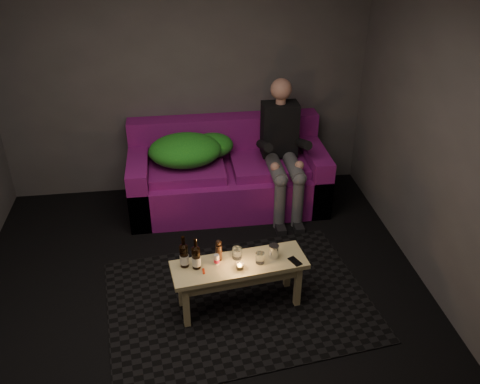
# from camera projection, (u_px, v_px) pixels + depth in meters

# --- Properties ---
(floor) EXTENTS (4.50, 4.50, 0.00)m
(floor) POSITION_uv_depth(u_px,v_px,m) (204.00, 319.00, 4.18)
(floor) COLOR black
(floor) RESTS_ON ground
(room) EXTENTS (4.50, 4.50, 4.50)m
(room) POSITION_uv_depth(u_px,v_px,m) (191.00, 110.00, 3.75)
(room) COLOR silver
(room) RESTS_ON ground
(rug) EXTENTS (2.38, 1.86, 0.01)m
(rug) POSITION_uv_depth(u_px,v_px,m) (239.00, 300.00, 4.37)
(rug) COLOR black
(rug) RESTS_ON floor
(sofa) EXTENTS (2.11, 0.95, 0.91)m
(sofa) POSITION_uv_depth(u_px,v_px,m) (227.00, 176.00, 5.62)
(sofa) COLOR #7D1078
(sofa) RESTS_ON floor
(green_blanket) EXTENTS (0.93, 0.63, 0.32)m
(green_blanket) POSITION_uv_depth(u_px,v_px,m) (190.00, 149.00, 5.38)
(green_blanket) COLOR #167C23
(green_blanket) RESTS_ON sofa
(person) EXTENTS (0.38, 0.88, 1.41)m
(person) POSITION_uv_depth(u_px,v_px,m) (282.00, 147.00, 5.33)
(person) COLOR black
(person) RESTS_ON sofa
(coffee_table) EXTENTS (1.13, 0.49, 0.45)m
(coffee_table) POSITION_uv_depth(u_px,v_px,m) (239.00, 271.00, 4.14)
(coffee_table) COLOR tan
(coffee_table) RESTS_ON rug
(beer_bottle_a) EXTENTS (0.07, 0.07, 0.28)m
(beer_bottle_a) POSITION_uv_depth(u_px,v_px,m) (184.00, 255.00, 4.02)
(beer_bottle_a) COLOR black
(beer_bottle_a) RESTS_ON coffee_table
(beer_bottle_b) EXTENTS (0.07, 0.07, 0.28)m
(beer_bottle_b) POSITION_uv_depth(u_px,v_px,m) (196.00, 257.00, 4.00)
(beer_bottle_b) COLOR black
(beer_bottle_b) RESTS_ON coffee_table
(salt_shaker) EXTENTS (0.05, 0.05, 0.09)m
(salt_shaker) POSITION_uv_depth(u_px,v_px,m) (217.00, 259.00, 4.07)
(salt_shaker) COLOR silver
(salt_shaker) RESTS_ON coffee_table
(pepper_mill) EXTENTS (0.06, 0.06, 0.14)m
(pepper_mill) POSITION_uv_depth(u_px,v_px,m) (219.00, 252.00, 4.10)
(pepper_mill) COLOR black
(pepper_mill) RESTS_ON coffee_table
(tumbler_back) EXTENTS (0.09, 0.09, 0.09)m
(tumbler_back) POSITION_uv_depth(u_px,v_px,m) (237.00, 253.00, 4.14)
(tumbler_back) COLOR white
(tumbler_back) RESTS_ON coffee_table
(tealight) EXTENTS (0.06, 0.06, 0.05)m
(tealight) POSITION_uv_depth(u_px,v_px,m) (240.00, 266.00, 4.03)
(tealight) COLOR white
(tealight) RESTS_ON coffee_table
(tumbler_front) EXTENTS (0.09, 0.09, 0.09)m
(tumbler_front) POSITION_uv_depth(u_px,v_px,m) (260.00, 258.00, 4.08)
(tumbler_front) COLOR white
(tumbler_front) RESTS_ON coffee_table
(steel_cup) EXTENTS (0.11, 0.11, 0.12)m
(steel_cup) POSITION_uv_depth(u_px,v_px,m) (274.00, 251.00, 4.14)
(steel_cup) COLOR silver
(steel_cup) RESTS_ON coffee_table
(smartphone) EXTENTS (0.11, 0.14, 0.01)m
(smartphone) POSITION_uv_depth(u_px,v_px,m) (295.00, 261.00, 4.11)
(smartphone) COLOR black
(smartphone) RESTS_ON coffee_table
(red_lighter) EXTENTS (0.02, 0.06, 0.01)m
(red_lighter) POSITION_uv_depth(u_px,v_px,m) (204.00, 271.00, 4.00)
(red_lighter) COLOR red
(red_lighter) RESTS_ON coffee_table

